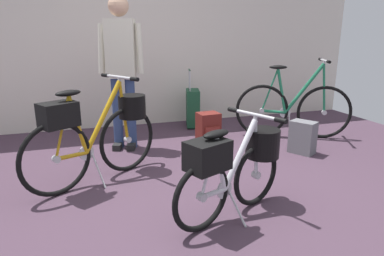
{
  "coord_description": "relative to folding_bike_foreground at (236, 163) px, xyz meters",
  "views": [
    {
      "loc": [
        -0.72,
        -2.38,
        1.3
      ],
      "look_at": [
        0.09,
        0.2,
        0.55
      ],
      "focal_mm": 31.64,
      "sensor_mm": 36.0,
      "label": 1
    }
  ],
  "objects": [
    {
      "name": "back_wall",
      "position": [
        -0.26,
        2.89,
        1.11
      ],
      "size": [
        6.95,
        0.1,
        3.04
      ],
      "primitive_type": "cube",
      "color": "silver",
      "rests_on": "ground_plane"
    },
    {
      "name": "ground_plane",
      "position": [
        -0.26,
        0.3,
        -0.41
      ],
      "size": [
        6.95,
        6.95,
        0.0
      ],
      "primitive_type": "plane",
      "color": "#473342"
    },
    {
      "name": "rolling_suitcase",
      "position": [
        0.46,
        2.48,
        -0.12
      ],
      "size": [
        0.26,
        0.39,
        0.83
      ],
      "color": "#19472D",
      "rests_on": "ground_plane"
    },
    {
      "name": "handbag_on_floor",
      "position": [
        0.44,
        1.78,
        -0.23
      ],
      "size": [
        0.29,
        0.27,
        0.36
      ],
      "color": "maroon",
      "rests_on": "ground_plane"
    },
    {
      "name": "visitor_near_wall",
      "position": [
        -0.59,
        1.83,
        0.58
      ],
      "size": [
        0.51,
        0.34,
        1.71
      ],
      "color": "navy",
      "rests_on": "ground_plane"
    },
    {
      "name": "display_bike_left",
      "position": [
        1.53,
        1.6,
        -0.02
      ],
      "size": [
        1.34,
        0.72,
        1.01
      ],
      "color": "black",
      "rests_on": "ground_plane"
    },
    {
      "name": "folding_bike_foreground",
      "position": [
        0.0,
        0.0,
        0.0
      ],
      "size": [
        1.0,
        0.59,
        0.76
      ],
      "color": "black",
      "rests_on": "ground_plane"
    },
    {
      "name": "display_bike_right",
      "position": [
        -0.91,
        0.94,
        0.07
      ],
      "size": [
        1.19,
        0.76,
        0.95
      ],
      "color": "black",
      "rests_on": "ground_plane"
    },
    {
      "name": "backpack_on_floor",
      "position": [
        1.3,
        1.02,
        -0.22
      ],
      "size": [
        0.3,
        0.32,
        0.37
      ],
      "color": "slate",
      "rests_on": "ground_plane"
    }
  ]
}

